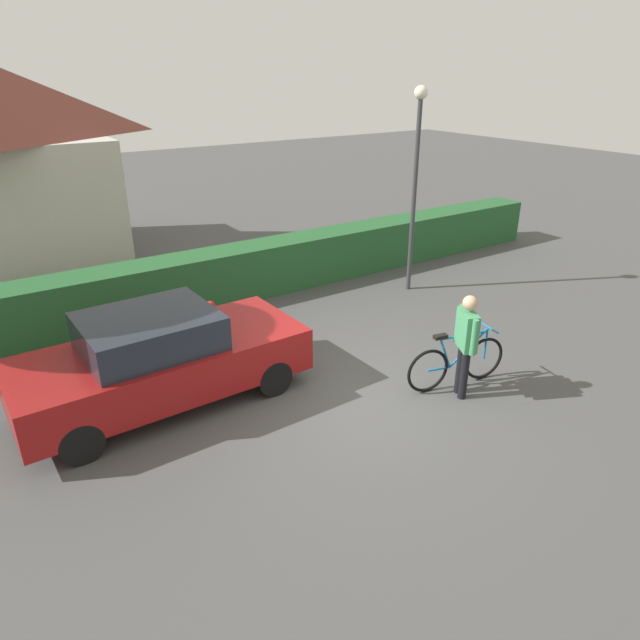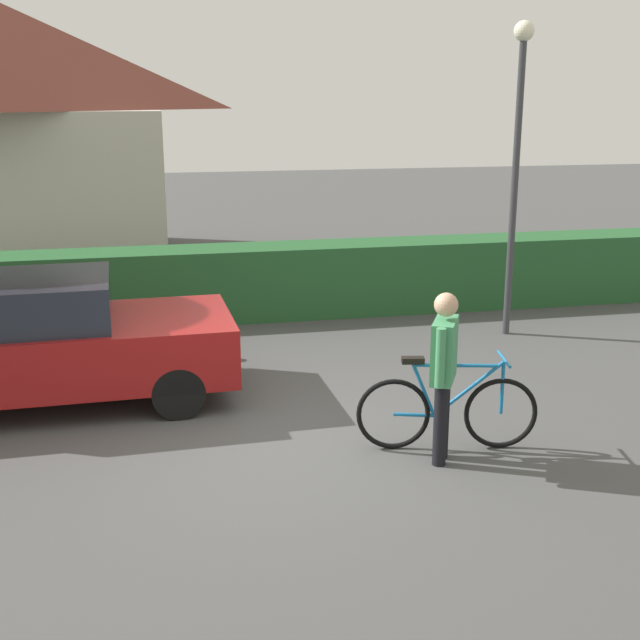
# 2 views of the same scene
# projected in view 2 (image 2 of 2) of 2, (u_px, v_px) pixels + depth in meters

# --- Properties ---
(ground_plane) EXTENTS (60.00, 60.00, 0.00)m
(ground_plane) POSITION_uv_depth(u_px,v_px,m) (270.00, 440.00, 8.57)
(ground_plane) COLOR #484848
(hedge_row) EXTENTS (18.87, 0.90, 1.13)m
(hedge_row) POSITION_uv_depth(u_px,v_px,m) (223.00, 283.00, 13.03)
(hedge_row) COLOR #24572C
(hedge_row) RESTS_ON ground
(house_distant) EXTENTS (6.76, 4.59, 5.27)m
(house_distant) POSITION_uv_depth(u_px,v_px,m) (1.00, 131.00, 17.06)
(house_distant) COLOR beige
(house_distant) RESTS_ON ground
(parked_car_near) EXTENTS (4.33, 1.90, 1.48)m
(parked_car_near) POSITION_uv_depth(u_px,v_px,m) (38.00, 342.00, 9.35)
(parked_car_near) COLOR maroon
(parked_car_near) RESTS_ON ground
(bicycle) EXTENTS (1.79, 0.54, 0.96)m
(bicycle) POSITION_uv_depth(u_px,v_px,m) (447.00, 410.00, 8.26)
(bicycle) COLOR black
(bicycle) RESTS_ON ground
(person_rider) EXTENTS (0.40, 0.61, 1.68)m
(person_rider) POSITION_uv_depth(u_px,v_px,m) (444.00, 364.00, 7.82)
(person_rider) COLOR black
(person_rider) RESTS_ON ground
(street_lamp) EXTENTS (0.28, 0.28, 4.40)m
(street_lamp) POSITION_uv_depth(u_px,v_px,m) (517.00, 139.00, 11.59)
(street_lamp) COLOR #38383D
(street_lamp) RESTS_ON ground
(fire_hydrant) EXTENTS (0.20, 0.20, 0.81)m
(fire_hydrant) POSITION_uv_depth(u_px,v_px,m) (168.00, 326.00, 11.21)
(fire_hydrant) COLOR red
(fire_hydrant) RESTS_ON ground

